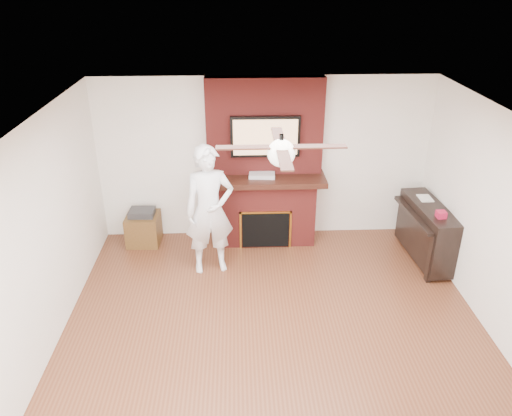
{
  "coord_description": "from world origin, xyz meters",
  "views": [
    {
      "loc": [
        -0.41,
        -4.35,
        3.87
      ],
      "look_at": [
        -0.2,
        0.9,
        1.32
      ],
      "focal_mm": 35.0,
      "sensor_mm": 36.0,
      "label": 1
    }
  ],
  "objects_px": {
    "fireplace": "(265,180)",
    "side_table": "(144,227)",
    "person": "(209,211)",
    "piano": "(427,231)"
  },
  "relations": [
    {
      "from": "fireplace",
      "to": "side_table",
      "type": "height_order",
      "value": "fireplace"
    },
    {
      "from": "person",
      "to": "piano",
      "type": "distance_m",
      "value": 3.12
    },
    {
      "from": "fireplace",
      "to": "piano",
      "type": "bearing_deg",
      "value": -17.29
    },
    {
      "from": "side_table",
      "to": "piano",
      "type": "height_order",
      "value": "piano"
    },
    {
      "from": "side_table",
      "to": "piano",
      "type": "bearing_deg",
      "value": -6.94
    },
    {
      "from": "side_table",
      "to": "piano",
      "type": "xyz_separation_m",
      "value": [
        4.16,
        -0.65,
        0.2
      ]
    },
    {
      "from": "fireplace",
      "to": "piano",
      "type": "distance_m",
      "value": 2.46
    },
    {
      "from": "fireplace",
      "to": "side_table",
      "type": "distance_m",
      "value": 2.01
    },
    {
      "from": "fireplace",
      "to": "person",
      "type": "distance_m",
      "value": 1.17
    },
    {
      "from": "side_table",
      "to": "fireplace",
      "type": "bearing_deg",
      "value": 3.96
    }
  ]
}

